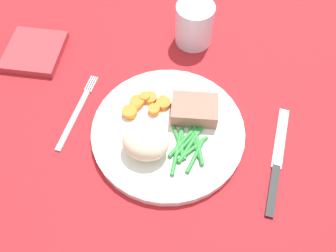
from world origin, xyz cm
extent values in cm
cube|color=red|center=(0.00, 0.00, 1.00)|extent=(120.00, 90.00, 2.00)
cylinder|color=white|center=(1.24, -1.07, 2.80)|extent=(26.25, 26.25, 1.60)
cube|color=#A86B56|center=(4.79, 3.06, 5.10)|extent=(8.85, 7.04, 3.01)
ellipsoid|color=beige|center=(-1.12, -5.80, 6.08)|extent=(7.63, 6.45, 4.97)
cylinder|color=orange|center=(-3.58, 4.04, 4.02)|extent=(2.45, 2.45, 0.84)
cylinder|color=orange|center=(-6.03, 0.39, 4.22)|extent=(2.58, 2.58, 1.23)
cylinder|color=orange|center=(-1.15, 4.08, 4.05)|extent=(1.92, 1.92, 0.89)
cylinder|color=orange|center=(-2.10, 1.65, 4.19)|extent=(2.02, 2.02, 1.19)
cylinder|color=orange|center=(-5.46, 2.47, 4.15)|extent=(2.49, 2.49, 1.10)
cylinder|color=orange|center=(-4.45, 3.74, 4.24)|extent=(1.84, 1.84, 1.28)
cylinder|color=orange|center=(-0.92, 3.54, 4.11)|extent=(2.58, 2.58, 1.02)
cylinder|color=orange|center=(-5.53, 1.68, 4.11)|extent=(1.98, 1.98, 1.02)
cylinder|color=#2D8C38|center=(6.71, -2.38, 3.98)|extent=(4.17, 8.05, 0.76)
cylinder|color=#2D8C38|center=(3.80, -3.27, 3.91)|extent=(4.00, 5.78, 0.63)
cylinder|color=#2D8C38|center=(6.27, -3.72, 3.94)|extent=(4.02, 5.82, 0.68)
cylinder|color=#2D8C38|center=(4.26, -3.10, 3.90)|extent=(2.18, 6.59, 0.61)
cylinder|color=#2D8C38|center=(5.74, -2.87, 3.97)|extent=(2.90, 8.14, 0.73)
cylinder|color=#2D8C38|center=(3.87, -5.08, 3.95)|extent=(1.44, 8.41, 0.70)
cylinder|color=#2D8C38|center=(5.79, -1.64, 3.91)|extent=(4.52, 7.40, 0.62)
cylinder|color=#2D8C38|center=(4.30, -2.91, 3.96)|extent=(3.48, 6.98, 0.72)
cylinder|color=#2D8C38|center=(6.98, -4.77, 3.96)|extent=(1.87, 6.81, 0.72)
cylinder|color=#2D8C38|center=(5.32, -2.17, 3.94)|extent=(3.33, 6.79, 0.68)
cube|color=silver|center=(-15.75, -3.07, 2.20)|extent=(1.00, 13.00, 0.40)
cube|color=silver|center=(-16.35, 5.23, 2.20)|extent=(0.24, 3.60, 0.40)
cube|color=silver|center=(-15.95, 5.23, 2.20)|extent=(0.24, 3.60, 0.40)
cube|color=silver|center=(-15.55, 5.23, 2.20)|extent=(0.24, 3.60, 0.40)
cube|color=silver|center=(-15.15, 5.23, 2.20)|extent=(0.24, 3.60, 0.40)
cube|color=black|center=(20.16, -6.57, 2.20)|extent=(1.30, 9.00, 0.64)
cube|color=silver|center=(20.16, 3.43, 2.20)|extent=(1.70, 12.00, 0.40)
cylinder|color=silver|center=(0.13, 21.98, 6.27)|extent=(7.49, 7.49, 8.53)
cylinder|color=silver|center=(0.13, 21.98, 3.94)|extent=(6.89, 6.89, 3.89)
cube|color=#B2383D|center=(-29.60, 9.40, 2.71)|extent=(12.36, 12.76, 1.43)
camera|label=1|loc=(9.85, -30.88, 55.80)|focal=38.07mm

